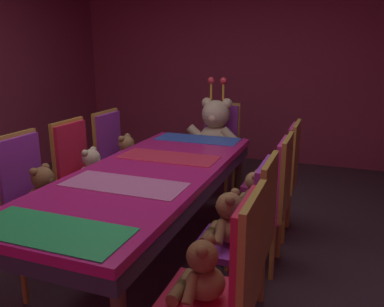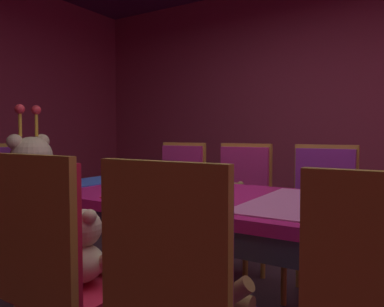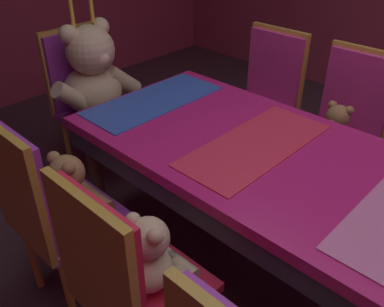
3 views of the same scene
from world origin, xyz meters
name	(u,v)px [view 2 (image 2 of 3)]	position (x,y,z in m)	size (l,w,h in m)	color
wall_right	(332,103)	(2.60, 0.00, 1.40)	(0.12, 6.40, 2.80)	#99334C
banquet_table	(224,212)	(0.00, 0.00, 0.65)	(0.90, 2.38, 0.75)	#C61E72
chair_left_1	(178,295)	(-0.83, -0.27, 0.60)	(0.42, 0.41, 0.98)	purple
teddy_left_1	(203,279)	(-0.68, -0.27, 0.59)	(0.26, 0.33, 0.31)	olive
chair_left_2	(54,259)	(-0.82, 0.29, 0.60)	(0.42, 0.41, 0.98)	red
teddy_left_2	(84,250)	(-0.67, 0.29, 0.59)	(0.25, 0.32, 0.31)	beige
teddy_left_3	(8,230)	(-0.65, 0.83, 0.59)	(0.25, 0.33, 0.31)	#9E7247
chair_right_1	(322,204)	(0.81, -0.31, 0.60)	(0.42, 0.41, 0.98)	purple
teddy_right_1	(317,209)	(0.66, -0.31, 0.59)	(0.26, 0.33, 0.31)	olive
chair_right_2	(241,196)	(0.83, 0.28, 0.60)	(0.42, 0.41, 0.98)	#CC338C
teddy_right_2	(233,202)	(0.68, 0.28, 0.57)	(0.22, 0.28, 0.26)	#9E7247
chair_right_3	(179,190)	(0.83, 0.84, 0.60)	(0.42, 0.41, 0.98)	#CC338C
throne_chair	(20,195)	(0.00, 1.73, 0.60)	(0.41, 0.42, 0.98)	purple
king_teddy_bear	(33,180)	(0.00, 1.57, 0.72)	(0.63, 0.49, 0.81)	beige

